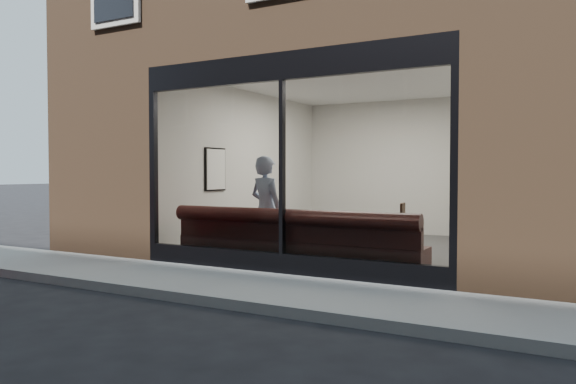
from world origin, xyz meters
The scene contains 20 objects.
ground centered at (0.00, 0.00, 0.00)m, with size 120.00×120.00×0.00m, color black.
sidewalk_near centered at (0.00, 1.00, 0.01)m, with size 40.00×2.00×0.01m, color gray.
kerb_near centered at (0.00, -0.05, 0.06)m, with size 40.00×0.10×0.12m, color gray.
host_building_pier_left centered at (-3.75, 8.00, 1.60)m, with size 2.50×12.00×3.20m, color brown.
host_building_backfill centered at (0.00, 11.00, 1.60)m, with size 5.00×6.00×3.20m, color brown.
cafe_floor centered at (0.00, 5.00, 0.02)m, with size 6.00×6.00×0.00m, color #2D2D30.
cafe_ceiling centered at (0.00, 5.00, 3.19)m, with size 6.00×6.00×0.00m, color white.
cafe_wall_back centered at (0.00, 7.99, 1.60)m, with size 5.00×5.00×0.00m, color silver.
cafe_wall_left centered at (-2.49, 5.00, 1.60)m, with size 6.00×6.00×0.00m, color silver.
cafe_wall_right centered at (2.49, 5.00, 1.60)m, with size 6.00×6.00×0.00m, color silver.
storefront_kick centered at (0.00, 2.05, 0.15)m, with size 5.00×0.10×0.30m, color black.
storefront_header centered at (0.00, 2.05, 3.00)m, with size 5.00×0.10×0.40m, color black.
storefront_mullion centered at (0.00, 2.05, 1.55)m, with size 0.06×0.10×2.50m, color black.
storefront_glass centered at (0.00, 2.02, 1.55)m, with size 4.80×4.80×0.00m, color white.
banquette centered at (0.00, 2.45, 0.23)m, with size 4.00×0.55×0.45m, color #331213.
person centered at (-0.66, 2.68, 0.87)m, with size 0.63×0.42×1.74m, color #A4B9DE.
cafe_table_left centered at (-0.78, 3.33, 0.74)m, with size 0.68×0.68×0.04m, color black.
cafe_table_right centered at (0.80, 3.22, 0.74)m, with size 0.67×0.67×0.04m, color black.
cafe_chair_right centered at (0.88, 4.33, 0.24)m, with size 0.39×0.39×0.04m, color black.
wall_poster centered at (-2.45, 3.78, 1.54)m, with size 0.02×0.58×0.77m, color white.
Camera 1 is at (4.01, -5.00, 1.47)m, focal length 35.00 mm.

